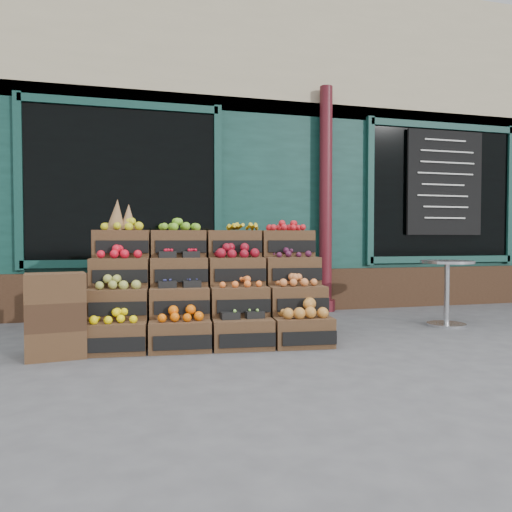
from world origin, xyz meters
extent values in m
plane|color=#4D4D50|center=(0.00, 0.00, 0.00)|extent=(60.00, 60.00, 0.00)
cube|color=#103831|center=(0.00, 5.20, 2.40)|extent=(12.00, 6.00, 4.80)
cube|color=#C1B28C|center=(0.00, 2.28, 3.80)|extent=(12.00, 0.18, 2.00)
cube|color=#103831|center=(0.00, 2.25, 1.50)|extent=(12.00, 0.12, 3.00)
cube|color=#362215|center=(0.00, 2.18, 0.30)|extent=(12.00, 0.18, 0.60)
cube|color=black|center=(-1.60, 2.18, 1.75)|extent=(2.40, 0.06, 2.00)
cube|color=black|center=(3.20, 2.18, 1.75)|extent=(2.40, 0.06, 2.00)
cylinder|color=#4F121A|center=(1.20, 2.05, 1.60)|extent=(0.18, 0.18, 3.20)
cube|color=black|center=(3.20, 2.10, 1.90)|extent=(1.30, 0.04, 1.60)
cube|color=#49301C|center=(-1.69, 0.11, 0.14)|extent=(0.60, 0.45, 0.28)
cube|color=black|center=(-1.71, -0.09, 0.11)|extent=(0.52, 0.07, 0.13)
cube|color=yellow|center=(-1.69, 0.11, 0.33)|extent=(0.48, 0.34, 0.09)
cube|color=#49301C|center=(-1.11, 0.06, 0.14)|extent=(0.60, 0.45, 0.28)
cube|color=black|center=(-1.13, -0.15, 0.11)|extent=(0.52, 0.07, 0.13)
cube|color=#DF5B07|center=(-1.11, 0.06, 0.33)|extent=(0.48, 0.34, 0.10)
cube|color=#49301C|center=(-0.53, 0.00, 0.14)|extent=(0.60, 0.45, 0.28)
cube|color=black|center=(-0.55, -0.21, 0.11)|extent=(0.52, 0.07, 0.13)
cube|color=#7AB648|center=(-0.53, 0.00, 0.30)|extent=(0.48, 0.34, 0.03)
cube|color=#49301C|center=(0.06, -0.06, 0.14)|extent=(0.60, 0.45, 0.28)
cube|color=black|center=(0.04, -0.27, 0.11)|extent=(0.52, 0.07, 0.13)
cube|color=#B4712C|center=(0.06, -0.06, 0.35)|extent=(0.48, 0.34, 0.13)
cube|color=#49301C|center=(-1.67, 0.35, 0.42)|extent=(0.60, 0.45, 0.28)
cube|color=black|center=(-1.69, 0.14, 0.40)|extent=(0.52, 0.07, 0.13)
cube|color=#989D42|center=(-1.67, 0.35, 0.61)|extent=(0.48, 0.34, 0.10)
cube|color=#49301C|center=(-1.09, 0.29, 0.42)|extent=(0.60, 0.45, 0.28)
cube|color=black|center=(-1.11, 0.09, 0.40)|extent=(0.52, 0.07, 0.13)
cube|color=navy|center=(-1.09, 0.29, 0.58)|extent=(0.48, 0.34, 0.03)
cube|color=#49301C|center=(-0.50, 0.23, 0.42)|extent=(0.60, 0.45, 0.28)
cube|color=black|center=(-0.52, 0.03, 0.40)|extent=(0.52, 0.07, 0.13)
cube|color=orange|center=(-0.50, 0.23, 0.60)|extent=(0.48, 0.34, 0.08)
cube|color=#49301C|center=(0.08, 0.17, 0.42)|extent=(0.60, 0.45, 0.28)
cube|color=black|center=(0.06, -0.03, 0.40)|extent=(0.52, 0.07, 0.13)
cube|color=#D27137|center=(0.08, 0.17, 0.61)|extent=(0.48, 0.34, 0.09)
cube|color=#49301C|center=(-1.64, 0.59, 0.71)|extent=(0.60, 0.45, 0.28)
cube|color=black|center=(-1.67, 0.38, 0.68)|extent=(0.52, 0.07, 0.13)
cube|color=red|center=(-1.64, 0.59, 0.89)|extent=(0.48, 0.34, 0.10)
cube|color=#49301C|center=(-1.06, 0.53, 0.71)|extent=(0.60, 0.45, 0.28)
cube|color=black|center=(-1.08, 0.32, 0.68)|extent=(0.52, 0.07, 0.13)
cube|color=#B4091D|center=(-1.06, 0.53, 0.87)|extent=(0.48, 0.34, 0.04)
cube|color=#49301C|center=(-0.48, 0.47, 0.71)|extent=(0.60, 0.45, 0.28)
cube|color=black|center=(-0.50, 0.26, 0.68)|extent=(0.52, 0.07, 0.13)
cube|color=maroon|center=(-0.48, 0.47, 0.90)|extent=(0.48, 0.34, 0.11)
cube|color=#49301C|center=(0.11, 0.41, 0.71)|extent=(0.60, 0.45, 0.28)
cube|color=black|center=(0.08, 0.20, 0.68)|extent=(0.52, 0.07, 0.13)
cube|color=#41122C|center=(0.11, 0.41, 0.88)|extent=(0.48, 0.34, 0.07)
cube|color=#49301C|center=(-1.62, 0.83, 0.99)|extent=(0.60, 0.45, 0.28)
cube|color=black|center=(-1.64, 0.62, 0.96)|extent=(0.52, 0.07, 0.13)
cube|color=gold|center=(-1.62, 0.83, 1.18)|extent=(0.48, 0.34, 0.10)
cube|color=#49301C|center=(-1.04, 0.77, 0.99)|extent=(0.60, 0.45, 0.28)
cube|color=black|center=(-1.06, 0.56, 0.96)|extent=(0.52, 0.07, 0.13)
cube|color=#68A923|center=(-1.04, 0.77, 1.18)|extent=(0.48, 0.34, 0.10)
cube|color=#49301C|center=(-0.45, 0.71, 0.99)|extent=(0.60, 0.45, 0.28)
cube|color=black|center=(-0.48, 0.50, 0.96)|extent=(0.52, 0.07, 0.13)
cube|color=gold|center=(-0.45, 0.71, 1.17)|extent=(0.48, 0.34, 0.09)
cube|color=#49301C|center=(0.13, 0.65, 0.99)|extent=(0.60, 0.45, 0.28)
cube|color=black|center=(0.11, 0.44, 0.96)|extent=(0.52, 0.07, 0.13)
cube|color=red|center=(0.13, 0.65, 1.17)|extent=(0.48, 0.34, 0.08)
cube|color=#362215|center=(-0.79, 0.26, 0.14)|extent=(2.35, 0.62, 0.28)
cube|color=#362215|center=(-0.77, 0.50, 0.28)|extent=(2.35, 0.62, 0.56)
cube|color=#362215|center=(-0.75, 0.74, 0.42)|extent=(2.35, 0.62, 0.85)
cone|color=olive|center=(-1.67, 0.83, 1.29)|extent=(0.20, 0.20, 0.33)
cone|color=olive|center=(-1.56, 0.87, 1.27)|extent=(0.17, 0.17, 0.28)
cube|color=#49301C|center=(-2.19, 0.05, 0.12)|extent=(0.53, 0.40, 0.25)
cube|color=#362215|center=(-2.19, 0.05, 0.37)|extent=(0.53, 0.40, 0.25)
cube|color=#49301C|center=(-2.19, 0.05, 0.62)|extent=(0.53, 0.40, 0.25)
cylinder|color=silver|center=(2.11, 0.53, 0.02)|extent=(0.45, 0.45, 0.03)
cylinder|color=silver|center=(2.11, 0.53, 0.38)|extent=(0.06, 0.06, 0.74)
cylinder|color=silver|center=(2.11, 0.53, 0.76)|extent=(0.62, 0.62, 0.03)
imported|color=#1A5C25|center=(-2.04, 2.85, 1.10)|extent=(0.85, 0.60, 2.21)
camera|label=1|loc=(-1.64, -4.59, 1.04)|focal=35.00mm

